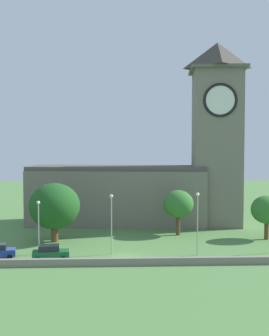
{
  "coord_description": "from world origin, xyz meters",
  "views": [
    {
      "loc": [
        -1.11,
        -52.97,
        13.83
      ],
      "look_at": [
        1.52,
        9.18,
        10.53
      ],
      "focal_mm": 46.91,
      "sensor_mm": 36.0,
      "label": 1
    }
  ],
  "objects_px": {
    "tree_riverside_east": "(267,210)",
    "tree_riverside_west": "(54,206)",
    "tree_by_tower": "(178,204)",
    "church": "(157,170)",
    "car_green": "(50,253)",
    "streetlamp_west_mid": "(38,219)",
    "streetlamp_central": "(111,215)",
    "streetlamp_east_mid": "(198,214)"
  },
  "relations": [
    {
      "from": "streetlamp_east_mid",
      "to": "streetlamp_central",
      "type": "bearing_deg",
      "value": 175.44
    },
    {
      "from": "church",
      "to": "streetlamp_central",
      "type": "xyz_separation_m",
      "value": [
        -7.8,
        -21.09,
        -4.47
      ]
    },
    {
      "from": "streetlamp_central",
      "to": "streetlamp_west_mid",
      "type": "bearing_deg",
      "value": 177.22
    },
    {
      "from": "streetlamp_central",
      "to": "tree_riverside_east",
      "type": "relative_size",
      "value": 1.18
    },
    {
      "from": "tree_riverside_east",
      "to": "tree_riverside_west",
      "type": "relative_size",
      "value": 0.77
    },
    {
      "from": "streetlamp_central",
      "to": "tree_by_tower",
      "type": "xyz_separation_m",
      "value": [
        10.08,
        11.53,
        -0.26
      ]
    },
    {
      "from": "car_green",
      "to": "streetlamp_west_mid",
      "type": "bearing_deg",
      "value": 121.92
    },
    {
      "from": "streetlamp_central",
      "to": "church",
      "type": "bearing_deg",
      "value": 69.7
    },
    {
      "from": "church",
      "to": "tree_riverside_east",
      "type": "xyz_separation_m",
      "value": [
        14.8,
        -13.13,
        -5.17
      ]
    },
    {
      "from": "streetlamp_central",
      "to": "streetlamp_east_mid",
      "type": "bearing_deg",
      "value": -4.56
    },
    {
      "from": "car_green",
      "to": "tree_by_tower",
      "type": "height_order",
      "value": "tree_by_tower"
    },
    {
      "from": "tree_by_tower",
      "to": "tree_riverside_west",
      "type": "bearing_deg",
      "value": -167.93
    },
    {
      "from": "streetlamp_central",
      "to": "tree_by_tower",
      "type": "height_order",
      "value": "streetlamp_central"
    },
    {
      "from": "church",
      "to": "tree_riverside_east",
      "type": "height_order",
      "value": "church"
    },
    {
      "from": "streetlamp_west_mid",
      "to": "streetlamp_central",
      "type": "bearing_deg",
      "value": -2.78
    },
    {
      "from": "church",
      "to": "car_green",
      "type": "height_order",
      "value": "church"
    },
    {
      "from": "streetlamp_central",
      "to": "streetlamp_east_mid",
      "type": "height_order",
      "value": "streetlamp_east_mid"
    },
    {
      "from": "streetlamp_east_mid",
      "to": "tree_riverside_west",
      "type": "height_order",
      "value": "tree_riverside_west"
    },
    {
      "from": "tree_by_tower",
      "to": "streetlamp_east_mid",
      "type": "bearing_deg",
      "value": -86.93
    },
    {
      "from": "church",
      "to": "tree_riverside_east",
      "type": "bearing_deg",
      "value": -41.58
    },
    {
      "from": "church",
      "to": "car_green",
      "type": "relative_size",
      "value": 8.37
    },
    {
      "from": "car_green",
      "to": "tree_riverside_east",
      "type": "distance_m",
      "value": 31.87
    },
    {
      "from": "streetlamp_west_mid",
      "to": "church",
      "type": "bearing_deg",
      "value": 50.57
    },
    {
      "from": "streetlamp_west_mid",
      "to": "tree_riverside_east",
      "type": "distance_m",
      "value": 32.65
    },
    {
      "from": "car_green",
      "to": "tree_by_tower",
      "type": "relative_size",
      "value": 0.65
    },
    {
      "from": "tree_riverside_east",
      "to": "streetlamp_east_mid",
      "type": "bearing_deg",
      "value": -143.33
    },
    {
      "from": "streetlamp_central",
      "to": "streetlamp_east_mid",
      "type": "relative_size",
      "value": 0.97
    },
    {
      "from": "streetlamp_east_mid",
      "to": "tree_riverside_east",
      "type": "bearing_deg",
      "value": 36.67
    },
    {
      "from": "streetlamp_east_mid",
      "to": "tree_riverside_west",
      "type": "relative_size",
      "value": 0.94
    },
    {
      "from": "tree_riverside_east",
      "to": "tree_by_tower",
      "type": "height_order",
      "value": "tree_by_tower"
    },
    {
      "from": "streetlamp_central",
      "to": "streetlamp_east_mid",
      "type": "distance_m",
      "value": 10.78
    },
    {
      "from": "car_green",
      "to": "church",
      "type": "bearing_deg",
      "value": 57.52
    },
    {
      "from": "tree_riverside_west",
      "to": "tree_by_tower",
      "type": "distance_m",
      "value": 18.68
    },
    {
      "from": "tree_by_tower",
      "to": "car_green",
      "type": "bearing_deg",
      "value": -140.87
    },
    {
      "from": "streetlamp_west_mid",
      "to": "tree_riverside_west",
      "type": "height_order",
      "value": "tree_riverside_west"
    },
    {
      "from": "church",
      "to": "streetlamp_west_mid",
      "type": "xyz_separation_m",
      "value": [
        -16.98,
        -20.64,
        -4.94
      ]
    },
    {
      "from": "car_green",
      "to": "streetlamp_central",
      "type": "bearing_deg",
      "value": 19.63
    },
    {
      "from": "car_green",
      "to": "tree_by_tower",
      "type": "bearing_deg",
      "value": 39.13
    },
    {
      "from": "tree_riverside_east",
      "to": "tree_riverside_west",
      "type": "xyz_separation_m",
      "value": [
        -30.77,
        -0.34,
        0.79
      ]
    },
    {
      "from": "streetlamp_east_mid",
      "to": "tree_riverside_east",
      "type": "xyz_separation_m",
      "value": [
        11.85,
        8.82,
        -0.85
      ]
    },
    {
      "from": "tree_riverside_east",
      "to": "church",
      "type": "bearing_deg",
      "value": 138.42
    },
    {
      "from": "church",
      "to": "streetlamp_east_mid",
      "type": "xyz_separation_m",
      "value": [
        2.95,
        -21.95,
        -4.32
      ]
    }
  ]
}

